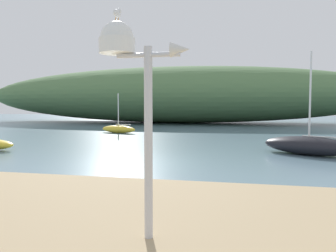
# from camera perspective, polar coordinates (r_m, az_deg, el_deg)

# --- Properties ---
(ground_plane) EXTENTS (120.00, 120.00, 0.00)m
(ground_plane) POSITION_cam_1_polar(r_m,az_deg,el_deg) (12.53, -5.73, -6.16)
(ground_plane) COLOR slate
(distant_hill) EXTENTS (50.14, 14.66, 6.77)m
(distant_hill) POSITION_cam_1_polar(r_m,az_deg,el_deg) (40.79, 1.51, 5.36)
(distant_hill) COLOR #517547
(distant_hill) RESTS_ON ground
(mast_structure) EXTENTS (1.31, 0.52, 3.11)m
(mast_structure) POSITION_cam_1_polar(r_m,az_deg,el_deg) (4.84, -7.13, 11.22)
(mast_structure) COLOR silver
(mast_structure) RESTS_ON beach_sand
(seagull_on_radar) EXTENTS (0.09, 0.27, 0.20)m
(seagull_on_radar) POSITION_cam_1_polar(r_m,az_deg,el_deg) (5.04, -8.73, 18.65)
(seagull_on_radar) COLOR orange
(seagull_on_radar) RESTS_ON mast_structure
(sailboat_mid_channel) EXTENTS (3.24, 1.94, 3.02)m
(sailboat_mid_channel) POSITION_cam_1_polar(r_m,az_deg,el_deg) (25.59, -8.51, -0.52)
(sailboat_mid_channel) COLOR gold
(sailboat_mid_channel) RESTS_ON ground
(sailboat_east_reach) EXTENTS (4.10, 3.20, 4.39)m
(sailboat_east_reach) POSITION_cam_1_polar(r_m,az_deg,el_deg) (15.41, 23.05, -3.09)
(sailboat_east_reach) COLOR black
(sailboat_east_reach) RESTS_ON ground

